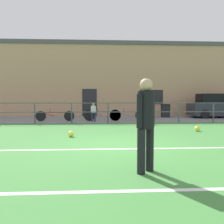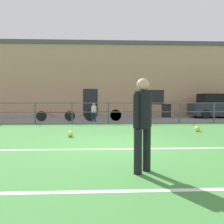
# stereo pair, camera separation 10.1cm
# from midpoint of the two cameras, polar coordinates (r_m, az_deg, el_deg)

# --- Properties ---
(ground) EXTENTS (60.00, 44.00, 0.04)m
(ground) POSITION_cam_midpoint_polar(r_m,az_deg,el_deg) (6.92, 1.09, -8.41)
(ground) COLOR #42843D
(field_line_touchline) EXTENTS (36.00, 0.11, 0.00)m
(field_line_touchline) POSITION_cam_midpoint_polar(r_m,az_deg,el_deg) (6.45, 1.37, -9.10)
(field_line_touchline) COLOR white
(field_line_touchline) RESTS_ON ground
(field_line_hash) EXTENTS (36.00, 0.11, 0.00)m
(field_line_hash) POSITION_cam_midpoint_polar(r_m,az_deg,el_deg) (3.70, 4.72, -18.86)
(field_line_hash) COLOR white
(field_line_hash) RESTS_ON ground
(pavement_strip) EXTENTS (48.00, 5.00, 0.02)m
(pavement_strip) POSITION_cam_midpoint_polar(r_m,az_deg,el_deg) (15.33, -1.00, -1.75)
(pavement_strip) COLOR slate
(pavement_strip) RESTS_ON ground
(perimeter_fence) EXTENTS (36.07, 0.07, 1.15)m
(perimeter_fence) POSITION_cam_midpoint_polar(r_m,az_deg,el_deg) (12.78, -0.68, 0.53)
(perimeter_fence) COLOR #474C51
(perimeter_fence) RESTS_ON ground
(clubhouse_facade) EXTENTS (28.00, 2.56, 5.77)m
(clubhouse_facade) POSITION_cam_midpoint_polar(r_m,az_deg,el_deg) (19.02, -1.34, 7.96)
(clubhouse_facade) COLOR tan
(clubhouse_facade) RESTS_ON ground
(player_goalkeeper) EXTENTS (0.39, 0.36, 1.77)m
(player_goalkeeper) POSITION_cam_midpoint_polar(r_m,az_deg,el_deg) (4.36, 8.22, -1.84)
(player_goalkeeper) COLOR black
(player_goalkeeper) RESTS_ON ground
(soccer_ball_match) EXTENTS (0.23, 0.23, 0.23)m
(soccer_ball_match) POSITION_cam_midpoint_polar(r_m,az_deg,el_deg) (10.42, 20.55, -3.88)
(soccer_ball_match) COLOR #E5E04C
(soccer_ball_match) RESTS_ON ground
(soccer_ball_spare) EXTENTS (0.22, 0.22, 0.22)m
(soccer_ball_spare) POSITION_cam_midpoint_polar(r_m,az_deg,el_deg) (8.53, -9.90, -5.32)
(soccer_ball_spare) COLOR #E5E04C
(soccer_ball_spare) RESTS_ON ground
(spectator_child) EXTENTS (0.30, 0.19, 1.10)m
(spectator_child) POSITION_cam_midpoint_polar(r_m,az_deg,el_deg) (13.62, -4.30, 0.26)
(spectator_child) COLOR #232D4C
(spectator_child) RESTS_ON pavement_strip
(parked_car_red) EXTENTS (4.21, 1.80, 1.69)m
(parked_car_red) POSITION_cam_midpoint_polar(r_m,az_deg,el_deg) (18.14, 25.19, 1.28)
(parked_car_red) COLOR #282D38
(parked_car_red) RESTS_ON pavement_strip
(bicycle_parked_0) EXTENTS (2.20, 0.04, 0.75)m
(bicycle_parked_0) POSITION_cam_midpoint_polar(r_m,az_deg,el_deg) (14.10, 4.29, -0.77)
(bicycle_parked_0) COLOR black
(bicycle_parked_0) RESTS_ON pavement_strip
(bicycle_parked_2) EXTENTS (2.30, 0.04, 0.72)m
(bicycle_parked_2) POSITION_cam_midpoint_polar(r_m,az_deg,el_deg) (14.26, -13.57, -0.89)
(bicycle_parked_2) COLOR black
(bicycle_parked_2) RESTS_ON pavement_strip
(bicycle_parked_3) EXTENTS (2.25, 0.04, 0.78)m
(bicycle_parked_3) POSITION_cam_midpoint_polar(r_m,az_deg,el_deg) (14.00, -2.10, -0.74)
(bicycle_parked_3) COLOR black
(bicycle_parked_3) RESTS_ON pavement_strip
(trash_bin_0) EXTENTS (0.59, 0.50, 0.95)m
(trash_bin_0) POSITION_cam_midpoint_polar(r_m,az_deg,el_deg) (17.00, 13.41, 0.33)
(trash_bin_0) COLOR black
(trash_bin_0) RESTS_ON pavement_strip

